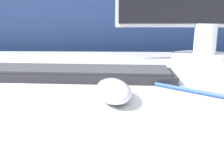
{
  "coord_description": "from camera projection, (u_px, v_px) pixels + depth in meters",
  "views": [
    {
      "loc": [
        0.02,
        -0.58,
        0.85
      ],
      "look_at": [
        -0.0,
        -0.12,
        0.74
      ],
      "focal_mm": 42.0,
      "sensor_mm": 36.0,
      "label": 1
    }
  ],
  "objects": [
    {
      "name": "partition_panel",
      "position": [
        120.0,
        79.0,
        1.31
      ],
      "size": [
        5.0,
        0.03,
        1.13
      ],
      "color": "navy",
      "rests_on": "ground_plane"
    },
    {
      "name": "computer_mouse_near",
      "position": [
        111.0,
        90.0,
        0.44
      ],
      "size": [
        0.08,
        0.14,
        0.03
      ],
      "rotation": [
        0.0,
        0.0,
        0.16
      ],
      "color": "white",
      "rests_on": "desk"
    },
    {
      "name": "keyboard",
      "position": [
        76.0,
        73.0,
        0.61
      ],
      "size": [
        0.46,
        0.15,
        0.02
      ],
      "rotation": [
        0.0,
        0.0,
        -0.04
      ],
      "color": "#28282D",
      "rests_on": "desk"
    },
    {
      "name": "pen",
      "position": [
        188.0,
        90.0,
        0.49
      ],
      "size": [
        0.11,
        0.1,
        0.01
      ],
      "rotation": [
        0.0,
        0.0,
        -0.71
      ],
      "color": "#284C9E",
      "rests_on": "desk"
    }
  ]
}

